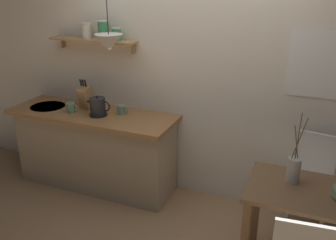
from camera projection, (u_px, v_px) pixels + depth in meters
name	position (u px, v px, depth m)	size (l,w,h in m)	color
ground_plane	(168.00, 220.00, 3.61)	(14.00, 14.00, 0.00)	#A87F56
back_wall	(212.00, 73.00, 3.60)	(6.80, 0.11, 2.70)	silver
kitchen_counter	(96.00, 149.00, 4.08)	(1.83, 0.63, 0.88)	tan
wall_shelf	(97.00, 35.00, 3.78)	(0.98, 0.20, 0.32)	tan
dining_table	(317.00, 209.00, 2.71)	(1.03, 0.61, 0.78)	brown
dining_chair_far	(310.00, 179.00, 3.32)	(0.46, 0.44, 0.93)	white
twig_vase	(294.00, 169.00, 2.76)	(0.10, 0.10, 0.57)	#B7B2A8
electric_kettle	(98.00, 107.00, 3.79)	(0.26, 0.18, 0.21)	black
knife_block	(86.00, 97.00, 3.97)	(0.10, 0.21, 0.34)	tan
coffee_mug_by_sink	(71.00, 108.00, 3.88)	(0.13, 0.09, 0.11)	slate
coffee_mug_spare	(122.00, 110.00, 3.84)	(0.12, 0.08, 0.10)	slate
pendant_lamp	(109.00, 42.00, 3.42)	(0.26, 0.26, 0.66)	black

